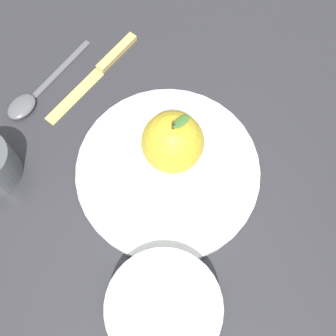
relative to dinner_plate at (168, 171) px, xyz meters
name	(u,v)px	position (x,y,z in m)	size (l,w,h in m)	color
ground_plane	(159,149)	(0.00, 0.04, -0.01)	(2.40, 2.40, 0.00)	#2D2D33
dinner_plate	(168,171)	(0.00, 0.00, 0.00)	(0.25, 0.25, 0.02)	white
apple	(173,142)	(0.01, 0.02, 0.05)	(0.08, 0.08, 0.10)	gold
side_bowl	(164,308)	(-0.07, -0.17, 0.01)	(0.14, 0.14, 0.04)	silver
knife	(101,69)	(-0.04, 0.19, -0.01)	(0.17, 0.11, 0.01)	#D8B766
spoon	(31,98)	(-0.15, 0.18, 0.00)	(0.16, 0.11, 0.01)	#59595E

